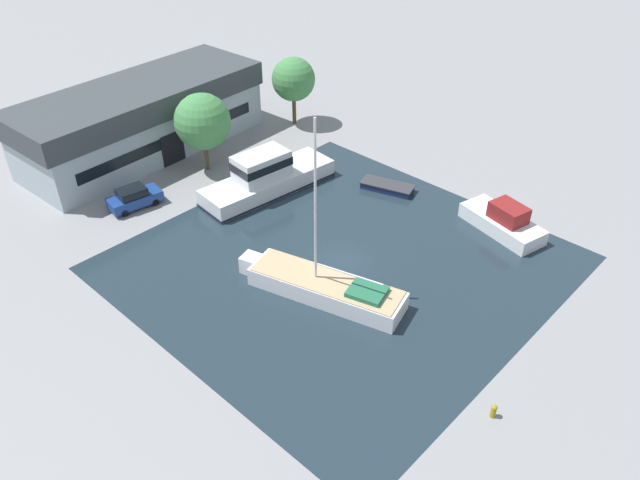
{
  "coord_description": "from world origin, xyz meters",
  "views": [
    {
      "loc": [
        -26.46,
        -22.86,
        26.76
      ],
      "look_at": [
        0.0,
        2.02,
        1.0
      ],
      "focal_mm": 35.0,
      "sensor_mm": 36.0,
      "label": 1
    }
  ],
  "objects_px": {
    "parked_car": "(134,197)",
    "motor_cruiser": "(266,177)",
    "sailboat_moored": "(324,287)",
    "quay_tree_by_water": "(293,79)",
    "small_dinghy": "(387,187)",
    "quay_tree_near_building": "(202,122)",
    "cabin_boat": "(503,221)",
    "warehouse_building": "(142,118)"
  },
  "relations": [
    {
      "from": "quay_tree_near_building",
      "to": "quay_tree_by_water",
      "type": "height_order",
      "value": "quay_tree_near_building"
    },
    {
      "from": "quay_tree_by_water",
      "to": "quay_tree_near_building",
      "type": "bearing_deg",
      "value": -174.53
    },
    {
      "from": "parked_car",
      "to": "cabin_boat",
      "type": "relative_size",
      "value": 0.63
    },
    {
      "from": "parked_car",
      "to": "sailboat_moored",
      "type": "distance_m",
      "value": 18.62
    },
    {
      "from": "cabin_boat",
      "to": "small_dinghy",
      "type": "bearing_deg",
      "value": 110.18
    },
    {
      "from": "warehouse_building",
      "to": "cabin_boat",
      "type": "xyz_separation_m",
      "value": [
        10.72,
        -30.96,
        -2.3
      ]
    },
    {
      "from": "quay_tree_near_building",
      "to": "small_dinghy",
      "type": "distance_m",
      "value": 16.51
    },
    {
      "from": "motor_cruiser",
      "to": "quay_tree_by_water",
      "type": "bearing_deg",
      "value": -49.07
    },
    {
      "from": "parked_car",
      "to": "small_dinghy",
      "type": "relative_size",
      "value": 0.93
    },
    {
      "from": "sailboat_moored",
      "to": "parked_car",
      "type": "bearing_deg",
      "value": 81.54
    },
    {
      "from": "sailboat_moored",
      "to": "cabin_boat",
      "type": "bearing_deg",
      "value": -33.31
    },
    {
      "from": "sailboat_moored",
      "to": "small_dinghy",
      "type": "height_order",
      "value": "sailboat_moored"
    },
    {
      "from": "sailboat_moored",
      "to": "small_dinghy",
      "type": "bearing_deg",
      "value": 6.07
    },
    {
      "from": "parked_car",
      "to": "motor_cruiser",
      "type": "bearing_deg",
      "value": 65.21
    },
    {
      "from": "sailboat_moored",
      "to": "motor_cruiser",
      "type": "distance_m",
      "value": 14.23
    },
    {
      "from": "warehouse_building",
      "to": "small_dinghy",
      "type": "bearing_deg",
      "value": -68.28
    },
    {
      "from": "small_dinghy",
      "to": "sailboat_moored",
      "type": "bearing_deg",
      "value": -175.74
    },
    {
      "from": "motor_cruiser",
      "to": "parked_car",
      "type": "bearing_deg",
      "value": 62.36
    },
    {
      "from": "quay_tree_near_building",
      "to": "small_dinghy",
      "type": "relative_size",
      "value": 1.47
    },
    {
      "from": "motor_cruiser",
      "to": "small_dinghy",
      "type": "relative_size",
      "value": 2.56
    },
    {
      "from": "warehouse_building",
      "to": "motor_cruiser",
      "type": "height_order",
      "value": "warehouse_building"
    },
    {
      "from": "quay_tree_by_water",
      "to": "parked_car",
      "type": "bearing_deg",
      "value": -174.56
    },
    {
      "from": "motor_cruiser",
      "to": "small_dinghy",
      "type": "height_order",
      "value": "motor_cruiser"
    },
    {
      "from": "cabin_boat",
      "to": "quay_tree_near_building",
      "type": "bearing_deg",
      "value": 124.53
    },
    {
      "from": "motor_cruiser",
      "to": "sailboat_moored",
      "type": "bearing_deg",
      "value": 158.28
    },
    {
      "from": "quay_tree_near_building",
      "to": "small_dinghy",
      "type": "xyz_separation_m",
      "value": [
        8.0,
        -13.82,
        -4.22
      ]
    },
    {
      "from": "parked_car",
      "to": "cabin_boat",
      "type": "distance_m",
      "value": 28.78
    },
    {
      "from": "parked_car",
      "to": "sailboat_moored",
      "type": "height_order",
      "value": "sailboat_moored"
    },
    {
      "from": "quay_tree_near_building",
      "to": "sailboat_moored",
      "type": "relative_size",
      "value": 0.55
    },
    {
      "from": "warehouse_building",
      "to": "sailboat_moored",
      "type": "distance_m",
      "value": 26.68
    },
    {
      "from": "quay_tree_by_water",
      "to": "cabin_boat",
      "type": "distance_m",
      "value": 25.49
    },
    {
      "from": "parked_car",
      "to": "motor_cruiser",
      "type": "height_order",
      "value": "motor_cruiser"
    },
    {
      "from": "warehouse_building",
      "to": "small_dinghy",
      "type": "xyz_separation_m",
      "value": [
        9.54,
        -20.86,
        -2.86
      ]
    },
    {
      "from": "warehouse_building",
      "to": "quay_tree_near_building",
      "type": "height_order",
      "value": "quay_tree_near_building"
    },
    {
      "from": "parked_car",
      "to": "quay_tree_by_water",
      "type": "bearing_deg",
      "value": 104.01
    },
    {
      "from": "quay_tree_near_building",
      "to": "cabin_boat",
      "type": "distance_m",
      "value": 25.87
    },
    {
      "from": "quay_tree_near_building",
      "to": "quay_tree_by_water",
      "type": "xyz_separation_m",
      "value": [
        11.95,
        1.14,
        0.08
      ]
    },
    {
      "from": "motor_cruiser",
      "to": "cabin_boat",
      "type": "bearing_deg",
      "value": -148.96
    },
    {
      "from": "quay_tree_by_water",
      "to": "sailboat_moored",
      "type": "height_order",
      "value": "sailboat_moored"
    },
    {
      "from": "parked_car",
      "to": "sailboat_moored",
      "type": "xyz_separation_m",
      "value": [
        2.33,
        -18.48,
        -0.11
      ]
    },
    {
      "from": "quay_tree_by_water",
      "to": "small_dinghy",
      "type": "bearing_deg",
      "value": -104.81
    },
    {
      "from": "cabin_boat",
      "to": "motor_cruiser",
      "type": "bearing_deg",
      "value": 128.86
    }
  ]
}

